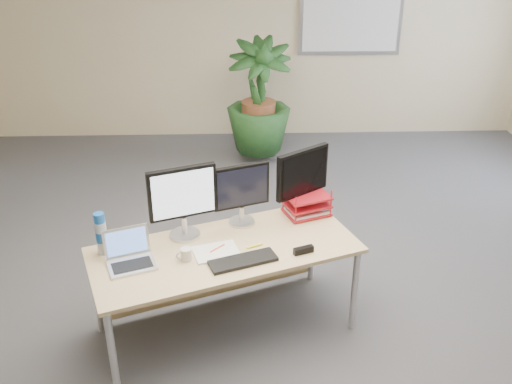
{
  "coord_description": "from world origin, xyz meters",
  "views": [
    {
      "loc": [
        -0.23,
        -3.31,
        2.81
      ],
      "look_at": [
        -0.11,
        0.35,
        0.95
      ],
      "focal_mm": 40.0,
      "sensor_mm": 36.0,
      "label": 1
    }
  ],
  "objects_px": {
    "monitor_left": "(183,198)",
    "monitor_right": "(241,191)",
    "desk": "(221,259)",
    "laptop": "(130,255)",
    "floor_plant": "(259,102)"
  },
  "relations": [
    {
      "from": "floor_plant",
      "to": "laptop",
      "type": "distance_m",
      "value": 3.34
    },
    {
      "from": "monitor_left",
      "to": "laptop",
      "type": "bearing_deg",
      "value": -136.58
    },
    {
      "from": "monitor_right",
      "to": "laptop",
      "type": "bearing_deg",
      "value": -146.5
    },
    {
      "from": "laptop",
      "to": "monitor_right",
      "type": "bearing_deg",
      "value": 33.5
    },
    {
      "from": "desk",
      "to": "laptop",
      "type": "height_order",
      "value": "laptop"
    },
    {
      "from": "desk",
      "to": "monitor_left",
      "type": "xyz_separation_m",
      "value": [
        -0.25,
        0.08,
        0.45
      ]
    },
    {
      "from": "floor_plant",
      "to": "monitor_left",
      "type": "bearing_deg",
      "value": -102.38
    },
    {
      "from": "monitor_left",
      "to": "monitor_right",
      "type": "relative_size",
      "value": 1.14
    },
    {
      "from": "floor_plant",
      "to": "laptop",
      "type": "bearing_deg",
      "value": -106.84
    },
    {
      "from": "monitor_right",
      "to": "laptop",
      "type": "relative_size",
      "value": 1.25
    },
    {
      "from": "monitor_right",
      "to": "monitor_left",
      "type": "bearing_deg",
      "value": -156.96
    },
    {
      "from": "desk",
      "to": "laptop",
      "type": "relative_size",
      "value": 5.28
    },
    {
      "from": "desk",
      "to": "monitor_left",
      "type": "bearing_deg",
      "value": 162.16
    },
    {
      "from": "laptop",
      "to": "monitor_left",
      "type": "bearing_deg",
      "value": 43.42
    },
    {
      "from": "floor_plant",
      "to": "laptop",
      "type": "height_order",
      "value": "floor_plant"
    }
  ]
}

